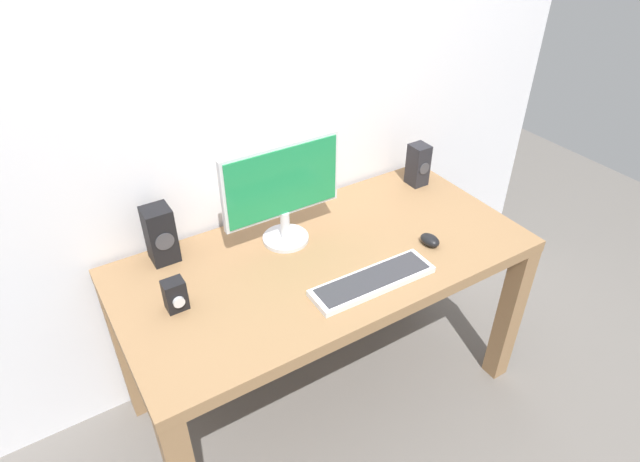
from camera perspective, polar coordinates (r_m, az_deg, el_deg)
The scene contains 9 objects.
ground_plane at distance 2.58m, azimuth 0.47°, elevation -16.20°, with size 6.00×6.00×0.00m, color slate.
wall_back at distance 2.04m, azimuth -6.06°, elevation 20.36°, with size 3.08×0.04×3.00m, color silver.
desk at distance 2.11m, azimuth 0.55°, elevation -5.04°, with size 1.56×0.76×0.77m.
monitor at distance 2.00m, azimuth -3.99°, elevation 4.44°, with size 0.47×0.18×0.41m.
keyboard_primary at distance 1.91m, azimuth 5.58°, elevation -5.26°, with size 0.46×0.14×0.03m.
mouse at distance 2.12m, azimuth 11.54°, elevation -0.95°, with size 0.06×0.09×0.04m, color black.
speaker_right at distance 2.47m, azimuth 10.32°, elevation 6.91°, with size 0.08×0.09×0.19m.
speaker_left at distance 2.04m, azimuth -16.52°, elevation -0.36°, with size 0.10×0.10×0.22m.
audio_controller at distance 1.84m, azimuth -15.05°, elevation -6.56°, with size 0.07×0.07×0.11m.
Camera 1 is at (-0.87, -1.35, 2.02)m, focal length 30.28 mm.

